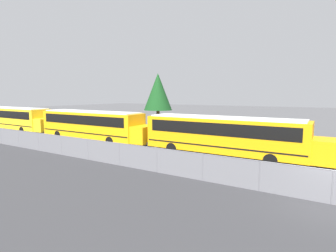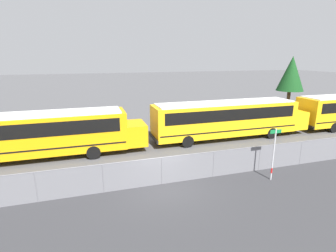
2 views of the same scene
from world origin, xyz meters
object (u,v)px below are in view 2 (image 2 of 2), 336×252
at_px(school_bus_3, 229,117).
at_px(street_sign, 273,153).
at_px(tree_1, 291,74).
at_px(school_bus_2, 37,132).

xyz_separation_m(school_bus_3, street_sign, (-1.57, -7.57, -0.27)).
bearing_deg(tree_1, street_sign, -133.01).
distance_m(school_bus_3, tree_1, 17.78).
distance_m(school_bus_2, school_bus_3, 14.35).
height_order(school_bus_3, street_sign, school_bus_3).
xyz_separation_m(school_bus_2, tree_1, (28.97, 10.10, 2.64)).
bearing_deg(tree_1, school_bus_3, -146.21).
height_order(school_bus_2, tree_1, tree_1).
relative_size(school_bus_2, tree_1, 2.04).
height_order(school_bus_3, tree_1, tree_1).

